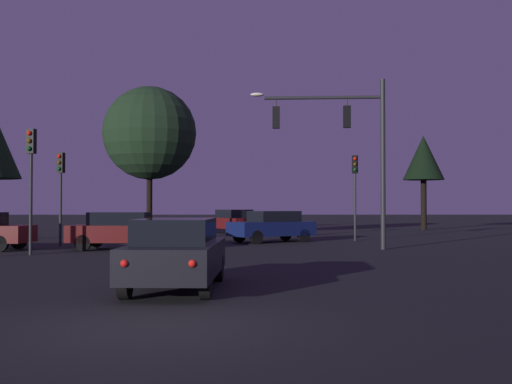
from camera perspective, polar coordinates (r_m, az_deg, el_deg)
The scene contains 11 objects.
ground_plane at distance 34.03m, azimuth -2.85°, elevation -4.24°, with size 168.00×168.00×0.00m, color black.
traffic_signal_mast_arm at distance 25.99m, azimuth 8.21°, elevation 5.08°, with size 5.51×0.59×6.97m.
traffic_light_corner_left at distance 32.04m, azimuth 9.01°, elevation 1.06°, with size 0.33×0.37×4.32m.
traffic_light_corner_right at distance 29.05m, azimuth -17.39°, elevation 1.09°, with size 0.35×0.38×4.14m.
traffic_light_median at distance 24.09m, azimuth -19.83°, elevation 2.25°, with size 0.34×0.37×4.58m.
car_nearside_lane at distance 13.56m, azimuth -7.24°, elevation -5.48°, with size 1.89×4.54×1.52m.
car_crossing_right at distance 25.96m, azimuth -12.05°, elevation -3.41°, with size 4.42×2.02×1.52m.
car_far_lane at distance 30.50m, azimuth 1.49°, elevation -3.10°, with size 4.44×3.69×1.52m.
car_parked_lot at distance 40.10m, azimuth -2.09°, elevation -2.65°, with size 3.66×4.41×1.52m.
tree_left_far at distance 47.35m, azimuth 15.01°, elevation 2.95°, with size 2.98×2.98×6.89m.
tree_center_horizon at distance 33.85m, azimuth -9.66°, elevation 5.29°, with size 4.95×4.95×8.11m.
Camera 1 is at (1.48, -9.45, 1.81)m, focal length 43.91 mm.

